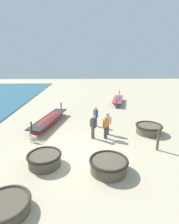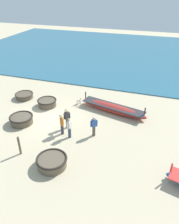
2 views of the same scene
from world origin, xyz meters
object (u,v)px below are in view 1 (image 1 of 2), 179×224
(dog, at_px, (33,137))
(coracle_weathered, at_px, (45,159))
(fisherman_standing_right, at_px, (108,123))
(fisherman_standing_left, at_px, (96,116))
(mooring_post_shoreline, at_px, (158,140))
(coracle_tilted, at_px, (149,129))
(long_boat_green_hull, at_px, (49,120))
(fisherman_crouching, at_px, (93,125))
(long_boat_white_hull, at_px, (118,101))
(coracle_center, at_px, (109,165))
(fisherman_by_coracle, at_px, (106,125))
(coracle_front_right, at_px, (6,206))

(dog, bearing_deg, coracle_weathered, -63.24)
(fisherman_standing_right, relative_size, dog, 2.41)
(fisherman_standing_left, relative_size, mooring_post_shoreline, 1.18)
(fisherman_standing_right, height_order, dog, fisherman_standing_right)
(coracle_tilted, relative_size, coracle_weathered, 1.10)
(long_boat_green_hull, xyz_separation_m, fisherman_crouching, (3.41, -2.75, 0.61))
(long_boat_white_hull, bearing_deg, coracle_weathered, -115.35)
(long_boat_green_hull, relative_size, dog, 9.34)
(coracle_tilted, bearing_deg, coracle_center, -128.37)
(fisherman_by_coracle, height_order, dog, fisherman_by_coracle)
(coracle_center, xyz_separation_m, fisherman_standing_left, (-0.23, 5.87, 0.48))
(long_boat_white_hull, distance_m, dog, 12.55)
(coracle_front_right, xyz_separation_m, fisherman_crouching, (3.28, 5.89, 0.69))
(coracle_center, height_order, coracle_tilted, coracle_center)
(coracle_tilted, bearing_deg, long_boat_white_hull, 93.59)
(coracle_front_right, xyz_separation_m, mooring_post_shoreline, (6.96, 4.18, 0.40))
(coracle_weathered, bearing_deg, long_boat_green_hull, 98.41)
(fisherman_by_coracle, bearing_deg, coracle_front_right, -125.12)
(fisherman_standing_left, bearing_deg, fisherman_standing_right, -65.24)
(fisherman_standing_right, distance_m, mooring_post_shoreline, 3.52)
(coracle_weathered, bearing_deg, long_boat_white_hull, 64.65)
(coracle_weathered, height_order, dog, coracle_weathered)
(long_boat_green_hull, relative_size, fisherman_standing_right, 3.87)
(long_boat_white_hull, height_order, fisherman_crouching, fisherman_crouching)
(coracle_front_right, distance_m, fisherman_crouching, 6.78)
(fisherman_by_coracle, bearing_deg, coracle_center, -94.41)
(fisherman_by_coracle, distance_m, fisherman_standing_right, 0.71)
(coracle_tilted, distance_m, fisherman_standing_right, 3.03)
(coracle_center, xyz_separation_m, fisherman_crouching, (-0.56, 3.66, 0.61))
(coracle_tilted, height_order, fisherman_standing_right, fisherman_standing_right)
(fisherman_crouching, relative_size, fisherman_standing_right, 1.06)
(coracle_center, relative_size, dog, 2.84)
(coracle_center, relative_size, fisherman_by_coracle, 1.11)
(long_boat_green_hull, bearing_deg, coracle_tilted, -15.13)
(coracle_center, distance_m, fisherman_standing_right, 4.35)
(fisherman_crouching, bearing_deg, fisherman_by_coracle, -2.48)
(fisherman_crouching, distance_m, mooring_post_shoreline, 4.07)
(fisherman_standing_right, bearing_deg, fisherman_standing_left, 114.76)
(coracle_front_right, bearing_deg, dog, 96.04)
(coracle_center, distance_m, long_boat_white_hull, 13.66)
(coracle_front_right, relative_size, dog, 2.66)
(fisherman_standing_left, bearing_deg, fisherman_by_coracle, -77.11)
(coracle_front_right, xyz_separation_m, fisherman_by_coracle, (4.12, 5.86, 0.69))
(fisherman_standing_right, relative_size, mooring_post_shoreline, 1.18)
(long_boat_green_hull, height_order, mooring_post_shoreline, mooring_post_shoreline)
(coracle_front_right, bearing_deg, fisherman_standing_right, 56.39)
(long_boat_green_hull, xyz_separation_m, fisherman_standing_left, (3.74, -0.54, 0.49))
(long_boat_green_hull, relative_size, mooring_post_shoreline, 4.55)
(fisherman_crouching, bearing_deg, long_boat_green_hull, 141.14)
(coracle_center, height_order, fisherman_standing_left, fisherman_standing_left)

